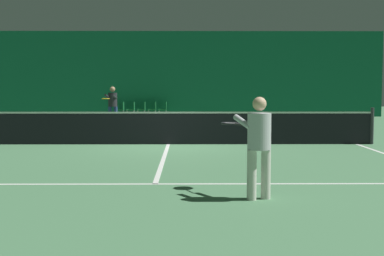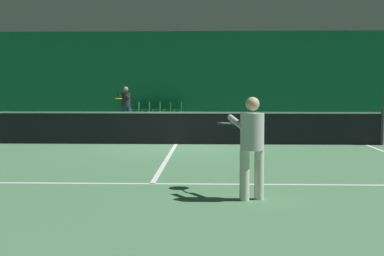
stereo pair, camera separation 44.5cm
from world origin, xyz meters
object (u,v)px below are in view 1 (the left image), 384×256
tennis_net (168,127)px  courtside_chair_2 (143,108)px  player_near (258,140)px  courtside_chair_3 (153,108)px  courtside_chair_4 (164,108)px  courtside_chair_0 (121,108)px  courtside_chair_1 (132,108)px  player_far (112,103)px

tennis_net → courtside_chair_2: size_ratio=14.29×
player_near → courtside_chair_3: size_ratio=1.81×
courtside_chair_3 → player_near: bearing=7.7°
courtside_chair_2 → courtside_chair_3: 0.59m
courtside_chair_2 → tennis_net: bearing=7.8°
courtside_chair_4 → courtside_chair_0: bearing=-90.0°
courtside_chair_1 → tennis_net: bearing=10.1°
courtside_chair_3 → courtside_chair_4: same height
tennis_net → courtside_chair_0: bearing=102.5°
tennis_net → player_far: (-2.68, 7.55, 0.47)m
player_far → courtside_chair_3: (1.35, 6.44, -0.50)m
player_far → courtside_chair_1: bearing=-172.8°
courtside_chair_1 → courtside_chair_3: size_ratio=1.00×
tennis_net → courtside_chair_0: tennis_net is taller
courtside_chair_1 → courtside_chair_3: (1.18, 0.00, 0.00)m
courtside_chair_0 → courtside_chair_4: bearing=90.0°
tennis_net → courtside_chair_1: (-2.50, 13.99, -0.03)m
courtside_chair_3 → tennis_net: bearing=5.4°
player_far → courtside_chair_1: 6.46m
tennis_net → courtside_chair_0: (-3.10, 13.99, -0.03)m
tennis_net → courtside_chair_0: 14.33m
player_far → courtside_chair_3: bearing=176.9°
player_far → courtside_chair_3: 6.60m
tennis_net → player_far: bearing=109.5°
player_near → courtside_chair_3: 21.81m
courtside_chair_3 → courtside_chair_4: bearing=90.0°
courtside_chair_1 → courtside_chair_3: bearing=90.0°
courtside_chair_2 → courtside_chair_4: same height
courtside_chair_0 → courtside_chair_2: (1.18, 0.00, 0.00)m
courtside_chair_2 → courtside_chair_3: same height
player_near → courtside_chair_1: 22.00m
player_near → courtside_chair_4: player_near is taller
player_near → player_far: bearing=-5.8°
tennis_net → player_near: size_ratio=7.88×
player_near → courtside_chair_2: bearing=-12.3°
courtside_chair_0 → courtside_chair_1: bearing=90.0°
courtside_chair_0 → player_far: bearing=3.7°
player_near → player_far: (-4.27, 15.16, 0.09)m
player_far → courtside_chair_4: size_ratio=2.00×
player_near → courtside_chair_1: size_ratio=1.81×
player_near → courtside_chair_0: 22.11m
tennis_net → courtside_chair_0: size_ratio=14.29×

